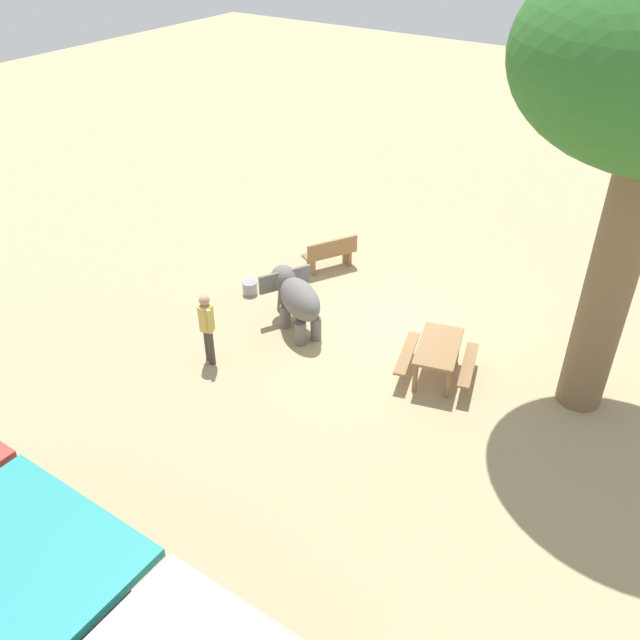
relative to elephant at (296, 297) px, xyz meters
The scene contains 6 objects.
ground_plane 2.24m from the elephant, 142.97° to the right, with size 60.00×60.00×0.00m, color tan.
elephant is the anchor object (origin of this frame).
person_handler 2.16m from the elephant, 68.46° to the left, with size 0.47×0.32×1.62m.
wooden_bench 2.84m from the elephant, 72.28° to the right, with size 1.03×1.42×0.88m.
picnic_table_near 3.37m from the elephant, behind, with size 1.83×1.85×0.78m.
feed_bucket 2.03m from the elephant, 17.55° to the right, with size 0.36×0.36×0.32m, color gray.
Camera 1 is at (-5.70, 11.21, 8.53)m, focal length 37.30 mm.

